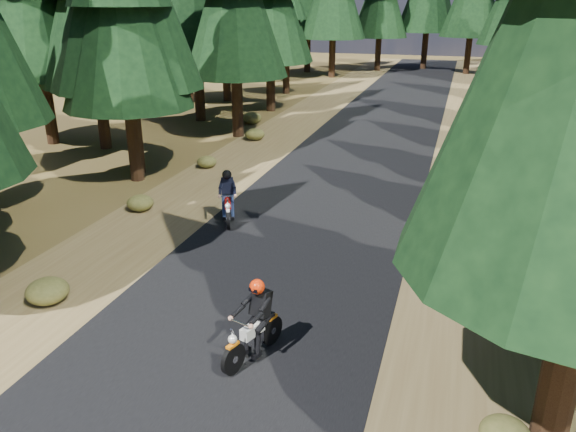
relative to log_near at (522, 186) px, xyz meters
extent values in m
plane|color=#483819|center=(-6.23, -9.05, -0.16)|extent=(120.00, 120.00, 0.00)
cube|color=black|center=(-6.23, -4.05, -0.15)|extent=(6.00, 100.00, 0.01)
cube|color=brown|center=(-10.83, -4.05, -0.16)|extent=(3.20, 100.00, 0.01)
cube|color=brown|center=(-1.63, -4.05, -0.16)|extent=(3.20, 100.00, 0.01)
cylinder|color=black|center=(-13.49, -2.88, 2.51)|extent=(0.51, 0.51, 5.34)
cone|color=black|center=(-13.49, -2.88, 5.85)|extent=(4.54, 4.54, 6.68)
cylinder|color=black|center=(-0.18, -4.57, 2.10)|extent=(0.48, 0.48, 4.52)
cone|color=black|center=(-0.18, -4.57, 4.92)|extent=(3.84, 3.84, 5.65)
cylinder|color=black|center=(-13.93, -2.09, 3.05)|extent=(0.56, 0.56, 6.43)
cylinder|color=black|center=(-17.36, 0.88, 2.62)|extent=(0.52, 0.52, 5.56)
cylinder|color=black|center=(-12.58, 4.84, 2.70)|extent=(0.53, 0.53, 5.72)
cylinder|color=black|center=(0.75, 5.02, 2.09)|extent=(0.48, 0.48, 4.51)
cone|color=black|center=(0.75, 5.02, 4.91)|extent=(3.83, 3.83, 5.64)
cylinder|color=black|center=(-15.99, 7.80, 3.02)|extent=(0.55, 0.55, 6.37)
cylinder|color=black|center=(-13.23, 11.70, 2.66)|extent=(0.53, 0.53, 5.64)
cylinder|color=black|center=(0.70, 10.68, 2.75)|extent=(0.53, 0.53, 5.83)
cylinder|color=black|center=(-17.09, 14.17, 2.56)|extent=(0.52, 0.52, 5.45)
cone|color=black|center=(-17.09, 14.17, 5.97)|extent=(4.63, 4.63, 6.81)
cylinder|color=black|center=(-14.35, 18.40, 2.05)|extent=(0.48, 0.48, 4.42)
cone|color=black|center=(-14.35, 18.40, 4.81)|extent=(3.76, 3.76, 5.52)
cylinder|color=black|center=(2.11, 19.36, 2.72)|extent=(0.53, 0.53, 5.76)
cylinder|color=black|center=(-18.02, 23.72, 2.21)|extent=(0.49, 0.49, 4.75)
cone|color=black|center=(-18.02, 23.72, 5.18)|extent=(4.04, 4.04, 5.93)
cylinder|color=black|center=(-20.23, 0.95, 2.84)|extent=(0.54, 0.54, 6.00)
cylinder|color=black|center=(-19.23, 12.95, 3.04)|extent=(0.56, 0.56, 6.40)
cylinder|color=black|center=(-13.23, 27.95, 3.04)|extent=(0.56, 0.56, 6.40)
cylinder|color=black|center=(0.77, 27.95, 2.84)|extent=(0.54, 0.54, 6.00)
cylinder|color=black|center=(-16.23, 30.95, 3.24)|extent=(0.57, 0.57, 6.80)
cylinder|color=black|center=(3.77, 30.95, 3.04)|extent=(0.56, 0.56, 6.40)
cylinder|color=black|center=(-10.23, 33.95, 2.84)|extent=(0.54, 0.54, 6.00)
cylinder|color=black|center=(-2.23, 33.95, 3.04)|extent=(0.56, 0.56, 6.40)
cylinder|color=black|center=(-6.23, 36.95, 3.24)|extent=(0.57, 0.57, 6.80)
cylinder|color=black|center=(-19.23, 26.95, 2.64)|extent=(0.52, 0.52, 5.60)
cylinder|color=#4C4233|center=(0.00, 0.00, 0.00)|extent=(5.64, 2.70, 0.32)
ellipsoid|color=#474C1E|center=(-11.52, 4.31, 0.12)|extent=(0.92, 0.92, 0.55)
ellipsoid|color=#474C1E|center=(0.04, 11.20, 0.04)|extent=(0.67, 0.67, 0.40)
ellipsoid|color=#474C1E|center=(-12.97, 7.76, 0.15)|extent=(1.04, 1.04, 0.63)
ellipsoid|color=#474C1E|center=(-11.67, -5.72, 0.09)|extent=(0.83, 0.83, 0.50)
ellipsoid|color=#474C1E|center=(-11.73, -0.64, 0.07)|extent=(0.77, 0.77, 0.46)
ellipsoid|color=#474C1E|center=(0.06, 6.62, 0.16)|extent=(1.06, 1.06, 0.64)
ellipsoid|color=#474C1E|center=(0.15, -6.61, 0.07)|extent=(0.77, 0.77, 0.46)
ellipsoid|color=#474C1E|center=(-10.55, -11.41, 0.12)|extent=(0.92, 0.92, 0.55)
ellipsoid|color=#474C1E|center=(0.53, -4.04, 0.16)|extent=(1.06, 1.06, 0.64)
cube|color=black|center=(-5.53, -12.02, 0.90)|extent=(0.40, 0.31, 0.50)
sphere|color=red|center=(-5.53, -12.02, 1.26)|extent=(0.35, 0.35, 0.28)
cube|color=black|center=(-8.63, -5.81, 0.90)|extent=(0.41, 0.33, 0.51)
sphere|color=black|center=(-8.63, -5.81, 1.27)|extent=(0.37, 0.37, 0.28)
camera|label=1|loc=(-2.33, -20.23, 6.06)|focal=35.00mm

